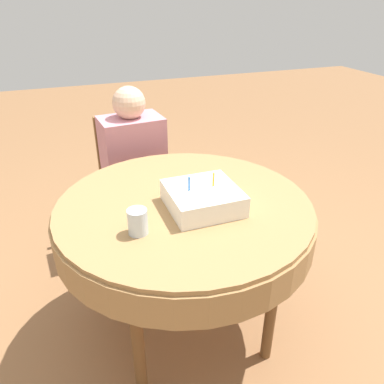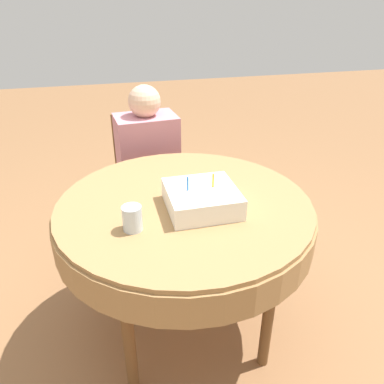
{
  "view_description": "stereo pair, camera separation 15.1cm",
  "coord_description": "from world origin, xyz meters",
  "px_view_note": "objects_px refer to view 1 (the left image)",
  "views": [
    {
      "loc": [
        -0.45,
        -1.31,
        1.54
      ],
      "look_at": [
        0.03,
        -0.02,
        0.8
      ],
      "focal_mm": 35.0,
      "sensor_mm": 36.0,
      "label": 1
    },
    {
      "loc": [
        -0.31,
        -1.36,
        1.54
      ],
      "look_at": [
        0.03,
        -0.02,
        0.8
      ],
      "focal_mm": 35.0,
      "sensor_mm": 36.0,
      "label": 2
    }
  ],
  "objects_px": {
    "drinking_glass": "(138,222)",
    "birthday_cake": "(203,198)",
    "person": "(134,157)",
    "chair": "(132,178)"
  },
  "relations": [
    {
      "from": "chair",
      "to": "drinking_glass",
      "type": "bearing_deg",
      "value": -104.9
    },
    {
      "from": "drinking_glass",
      "to": "birthday_cake",
      "type": "bearing_deg",
      "value": 17.0
    },
    {
      "from": "birthday_cake",
      "to": "drinking_glass",
      "type": "relative_size",
      "value": 2.88
    },
    {
      "from": "chair",
      "to": "person",
      "type": "height_order",
      "value": "person"
    },
    {
      "from": "person",
      "to": "drinking_glass",
      "type": "distance_m",
      "value": 0.99
    },
    {
      "from": "person",
      "to": "chair",
      "type": "bearing_deg",
      "value": 90.0
    },
    {
      "from": "chair",
      "to": "person",
      "type": "xyz_separation_m",
      "value": [
        0.01,
        -0.09,
        0.18
      ]
    },
    {
      "from": "chair",
      "to": "birthday_cake",
      "type": "distance_m",
      "value": 1.02
    },
    {
      "from": "person",
      "to": "birthday_cake",
      "type": "bearing_deg",
      "value": -88.25
    },
    {
      "from": "person",
      "to": "birthday_cake",
      "type": "relative_size",
      "value": 3.77
    }
  ]
}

